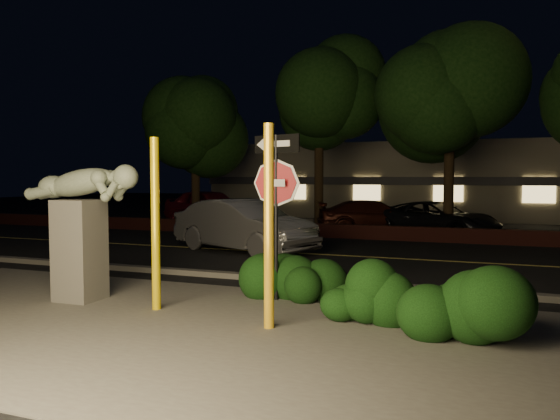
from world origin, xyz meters
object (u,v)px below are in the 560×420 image
(yellow_pole_left, at_px, (155,225))
(sculpture, at_px, (81,217))
(signpost, at_px, (276,183))
(parked_car_red, at_px, (210,207))
(silver_sedan, at_px, (243,226))
(yellow_pole_right, at_px, (269,227))
(parked_car_dark, at_px, (436,219))
(parked_car_darkred, at_px, (374,217))

(yellow_pole_left, relative_size, sculpture, 1.18)
(yellow_pole_left, bearing_deg, sculpture, 176.03)
(signpost, distance_m, parked_car_red, 16.05)
(silver_sedan, bearing_deg, signpost, -128.04)
(parked_car_red, bearing_deg, sculpture, -141.83)
(signpost, height_order, parked_car_red, signpost)
(yellow_pole_left, height_order, yellow_pole_right, yellow_pole_right)
(yellow_pole_left, relative_size, parked_car_dark, 0.61)
(parked_car_darkred, xyz_separation_m, parked_car_dark, (2.35, -0.26, 0.00))
(parked_car_dark, bearing_deg, parked_car_red, 103.83)
(signpost, relative_size, parked_car_darkred, 0.66)
(yellow_pole_right, bearing_deg, signpost, 108.14)
(parked_car_dark, bearing_deg, sculpture, -177.83)
(sculpture, bearing_deg, parked_car_dark, 67.85)
(sculpture, distance_m, parked_car_dark, 14.03)
(yellow_pole_right, bearing_deg, sculpture, 172.83)
(signpost, xyz_separation_m, silver_sedan, (-3.23, 5.59, -1.32))
(parked_car_red, distance_m, parked_car_dark, 10.42)
(parked_car_darkred, relative_size, parked_car_dark, 0.96)
(signpost, distance_m, parked_car_darkred, 12.25)
(parked_car_dark, bearing_deg, parked_car_darkred, 106.28)
(signpost, relative_size, parked_car_dark, 0.63)
(parked_car_red, relative_size, parked_car_dark, 1.03)
(yellow_pole_right, bearing_deg, parked_car_darkred, 95.08)
(yellow_pole_right, distance_m, parked_car_red, 17.76)
(yellow_pole_left, xyz_separation_m, parked_car_darkred, (0.93, 13.49, -0.78))
(signpost, bearing_deg, parked_car_red, 140.84)
(silver_sedan, xyz_separation_m, parked_car_darkred, (2.56, 6.56, -0.13))
(sculpture, xyz_separation_m, parked_car_dark, (4.89, 13.12, -0.84))
(parked_car_red, xyz_separation_m, parked_car_darkred, (7.94, -1.33, -0.17))
(yellow_pole_left, xyz_separation_m, signpost, (1.60, 1.35, 0.67))
(yellow_pole_right, xyz_separation_m, sculpture, (-3.77, 0.47, 0.01))
(yellow_pole_left, height_order, parked_car_red, yellow_pole_left)
(yellow_pole_left, bearing_deg, signpost, 40.15)
(yellow_pole_left, relative_size, signpost, 0.97)
(silver_sedan, distance_m, parked_car_red, 9.55)
(parked_car_darkred, bearing_deg, parked_car_red, 58.38)
(yellow_pole_left, distance_m, parked_car_red, 16.41)
(silver_sedan, bearing_deg, sculpture, -157.94)
(signpost, xyz_separation_m, parked_car_darkred, (-0.67, 12.15, -1.44))
(sculpture, xyz_separation_m, silver_sedan, (-0.01, 6.82, -0.72))
(sculpture, relative_size, silver_sedan, 0.52)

